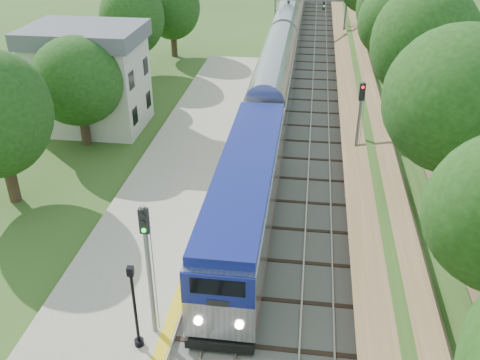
# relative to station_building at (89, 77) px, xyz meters

# --- Properties ---
(trackbed) EXTENTS (9.50, 170.00, 0.28)m
(trackbed) POSITION_rel_station_building_xyz_m (16.00, 30.00, -4.02)
(trackbed) COLOR #4C4944
(trackbed) RESTS_ON ground
(platform) EXTENTS (6.40, 68.00, 0.38)m
(platform) POSITION_rel_station_building_xyz_m (8.80, -14.00, -3.90)
(platform) COLOR gray
(platform) RESTS_ON ground
(yellow_stripe) EXTENTS (0.55, 68.00, 0.01)m
(yellow_stripe) POSITION_rel_station_building_xyz_m (11.65, -14.00, -3.70)
(yellow_stripe) COLOR gold
(yellow_stripe) RESTS_ON platform
(embankment) EXTENTS (10.64, 170.00, 11.70)m
(embankment) POSITION_rel_station_building_xyz_m (24.35, 30.00, -2.14)
(embankment) COLOR brown
(embankment) RESTS_ON ground
(station_building) EXTENTS (8.60, 6.60, 8.00)m
(station_building) POSITION_rel_station_building_xyz_m (0.00, 0.00, 0.00)
(station_building) COLOR beige
(station_building) RESTS_ON ground
(signal_gantry) EXTENTS (8.40, 0.38, 6.20)m
(signal_gantry) POSITION_rel_station_building_xyz_m (16.47, 24.99, 0.73)
(signal_gantry) COLOR slate
(signal_gantry) RESTS_ON ground
(trees_behind_platform) EXTENTS (7.82, 53.32, 7.21)m
(trees_behind_platform) POSITION_rel_station_building_xyz_m (2.83, -9.33, 0.44)
(trees_behind_platform) COLOR #332316
(trees_behind_platform) RESTS_ON ground
(train) EXTENTS (2.97, 118.96, 4.36)m
(train) POSITION_rel_station_building_xyz_m (14.00, 35.88, -1.85)
(train) COLOR black
(train) RESTS_ON trackbed
(lamppost_far) EXTENTS (0.40, 0.40, 4.04)m
(lamppost_far) POSITION_rel_station_building_xyz_m (10.67, -22.77, -1.91)
(lamppost_far) COLOR black
(lamppost_far) RESTS_ON platform
(signal_platform) EXTENTS (0.37, 0.29, 6.25)m
(signal_platform) POSITION_rel_station_building_xyz_m (11.10, -21.88, 0.13)
(signal_platform) COLOR slate
(signal_platform) RESTS_ON platform
(signal_farside) EXTENTS (0.36, 0.29, 6.59)m
(signal_farside) POSITION_rel_station_building_xyz_m (20.20, -6.34, 0.06)
(signal_farside) COLOR slate
(signal_farside) RESTS_ON ground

